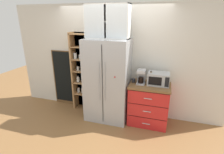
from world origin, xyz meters
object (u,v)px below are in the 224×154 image
at_px(coffee_maker, 141,77).
at_px(chalkboard_menu, 64,78).
at_px(mug_charcoal, 134,80).
at_px(mug_red, 150,82).
at_px(bottle_amber, 151,78).
at_px(refrigerator, 108,80).
at_px(microwave, 158,79).

distance_m(coffee_maker, chalkboard_menu, 2.10).
xyz_separation_m(mug_charcoal, chalkboard_menu, (-1.90, 0.24, -0.22)).
bearing_deg(mug_red, coffee_maker, -169.34).
xyz_separation_m(mug_red, bottle_amber, (-0.00, -0.02, 0.09)).
bearing_deg(refrigerator, mug_red, 5.39).
height_order(coffee_maker, bottle_amber, coffee_maker).
xyz_separation_m(mug_red, mug_charcoal, (-0.36, -0.01, 0.00)).
bearing_deg(mug_red, chalkboard_menu, 174.17).
bearing_deg(mug_red, mug_charcoal, -178.84).
bearing_deg(refrigerator, microwave, 4.90).
relative_size(refrigerator, chalkboard_menu, 1.26).
height_order(refrigerator, mug_charcoal, refrigerator).
height_order(microwave, coffee_maker, coffee_maker).
bearing_deg(mug_charcoal, mug_red, 1.16).
xyz_separation_m(coffee_maker, mug_red, (0.19, 0.04, -0.11)).
relative_size(coffee_maker, chalkboard_menu, 0.21).
bearing_deg(mug_charcoal, coffee_maker, -10.07).
xyz_separation_m(coffee_maker, chalkboard_menu, (-2.06, 0.27, -0.33)).
xyz_separation_m(refrigerator, microwave, (1.08, 0.09, 0.12)).
bearing_deg(coffee_maker, mug_charcoal, 169.93).
bearing_deg(bottle_amber, refrigerator, -176.07).
height_order(refrigerator, mug_red, refrigerator).
distance_m(coffee_maker, mug_charcoal, 0.20).
height_order(mug_red, chalkboard_menu, chalkboard_menu).
height_order(refrigerator, microwave, refrigerator).
height_order(bottle_amber, chalkboard_menu, chalkboard_menu).
height_order(mug_charcoal, bottle_amber, bottle_amber).
height_order(coffee_maker, mug_red, coffee_maker).
bearing_deg(bottle_amber, chalkboard_menu, 173.56).
distance_m(coffee_maker, mug_red, 0.23).
bearing_deg(mug_charcoal, bottle_amber, -2.68).
bearing_deg(bottle_amber, mug_red, 85.37).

